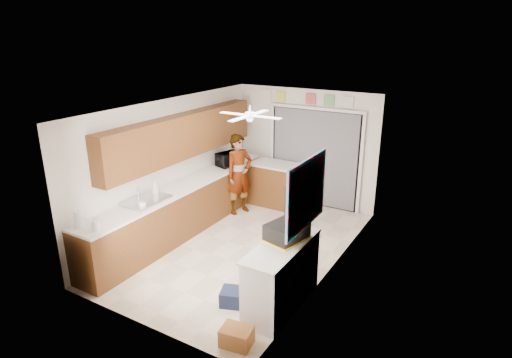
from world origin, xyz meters
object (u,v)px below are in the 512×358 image
at_px(cup, 142,205).
at_px(man, 239,174).
at_px(suitcase, 287,231).
at_px(dog, 297,218).
at_px(paper_towel_roll, 78,220).
at_px(soap_bottle, 155,187).
at_px(cardboard_box, 237,337).
at_px(microwave, 229,159).
at_px(navy_crate, 234,297).

height_order(cup, man, man).
xyz_separation_m(suitcase, dog, (-0.80, 2.10, -0.81)).
xyz_separation_m(paper_towel_roll, dog, (1.95, 3.31, -0.82)).
distance_m(soap_bottle, man, 2.02).
relative_size(cup, man, 0.07).
height_order(cup, cardboard_box, cup).
bearing_deg(paper_towel_roll, microwave, 86.70).
distance_m(microwave, navy_crate, 3.65).
bearing_deg(soap_bottle, navy_crate, -21.05).
bearing_deg(man, cardboard_box, -127.41).
distance_m(cup, suitcase, 2.50).
relative_size(microwave, cup, 4.12).
relative_size(paper_towel_roll, suitcase, 0.47).
relative_size(microwave, soap_bottle, 1.77).
relative_size(microwave, suitcase, 0.94).
bearing_deg(dog, suitcase, -90.30).
distance_m(microwave, paper_towel_roll, 3.61).
relative_size(navy_crate, dog, 0.58).
bearing_deg(suitcase, man, 148.42).
height_order(microwave, soap_bottle, soap_bottle).
bearing_deg(man, microwave, 89.60).
distance_m(cardboard_box, navy_crate, 0.83).
relative_size(navy_crate, man, 0.22).
distance_m(microwave, cup, 2.60).
xyz_separation_m(soap_bottle, paper_towel_roll, (-0.04, -1.53, -0.02)).
height_order(cup, paper_towel_roll, paper_towel_roll).
bearing_deg(paper_towel_roll, soap_bottle, 88.43).
height_order(soap_bottle, suitcase, soap_bottle).
height_order(paper_towel_roll, suitcase, paper_towel_roll).
height_order(paper_towel_roll, navy_crate, paper_towel_roll).
xyz_separation_m(soap_bottle, dog, (1.90, 1.78, -0.84)).
bearing_deg(navy_crate, microwave, 124.51).
bearing_deg(cup, microwave, 91.04).
bearing_deg(navy_crate, cup, 171.17).
height_order(suitcase, cardboard_box, suitcase).
distance_m(paper_towel_roll, cardboard_box, 2.84).
relative_size(soap_bottle, paper_towel_roll, 1.14).
height_order(suitcase, dog, suitcase).
xyz_separation_m(navy_crate, man, (-1.67, 2.77, 0.73)).
height_order(cardboard_box, navy_crate, cardboard_box).
relative_size(suitcase, man, 0.33).
bearing_deg(man, soap_bottle, -173.42).
distance_m(microwave, dog, 1.95).
distance_m(cardboard_box, man, 4.13).
bearing_deg(soap_bottle, paper_towel_roll, -91.57).
height_order(navy_crate, dog, dog).
height_order(soap_bottle, man, man).
xyz_separation_m(soap_bottle, navy_crate, (2.16, -0.83, -0.97)).
bearing_deg(cardboard_box, paper_towel_roll, -179.44).
xyz_separation_m(cardboard_box, man, (-2.15, 3.45, 0.72)).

